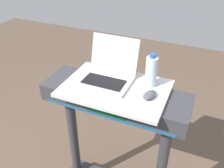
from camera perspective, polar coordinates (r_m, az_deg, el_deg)
desk_board at (r=1.46m, az=0.78°, el=-0.99°), size 0.62×0.43×0.02m
laptop at (r=1.50m, az=-0.91°, el=2.70°), size 0.31×0.29×0.24m
computer_mouse at (r=1.38m, az=8.70°, el=-2.49°), size 0.08×0.11×0.03m
water_bottle at (r=1.44m, az=9.07°, el=2.92°), size 0.07×0.07×0.21m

